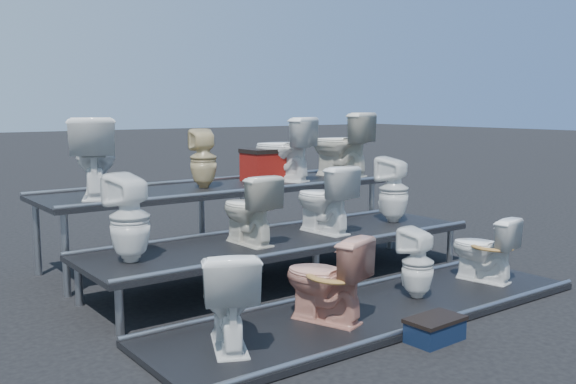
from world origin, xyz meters
TOP-DOWN VIEW (x-y plane):
  - ground at (0.00, 0.00)m, footprint 80.00×80.00m
  - tier_front at (0.00, -1.30)m, footprint 4.20×1.20m
  - tier_mid at (0.00, 0.00)m, footprint 4.20×1.20m
  - tier_back at (0.00, 1.30)m, footprint 4.20×1.20m
  - toilet_0 at (-1.48, -1.30)m, footprint 0.67×0.82m
  - toilet_1 at (-0.57, -1.30)m, footprint 0.62×0.80m
  - toilet_2 at (0.52, -1.30)m, footprint 0.31×0.32m
  - toilet_3 at (1.48, -1.30)m, footprint 0.48×0.70m
  - toilet_4 at (-1.67, 0.00)m, footprint 0.42×0.42m
  - toilet_5 at (-0.46, 0.00)m, footprint 0.41×0.68m
  - toilet_6 at (0.49, 0.00)m, footprint 0.45×0.73m
  - toilet_7 at (1.54, 0.00)m, footprint 0.42×0.43m
  - toilet_8 at (-1.50, 1.30)m, footprint 0.74×0.93m
  - toilet_9 at (-0.23, 1.30)m, footprint 0.38×0.38m
  - toilet_10 at (0.90, 1.30)m, footprint 0.70×0.89m
  - toilet_11 at (1.85, 1.30)m, footprint 0.69×0.93m
  - red_crate at (0.71, 1.42)m, footprint 0.50×0.40m
  - step_stool at (-0.07, -2.02)m, footprint 0.45×0.28m

SIDE VIEW (x-z plane):
  - ground at x=0.00m, z-range 0.00..0.00m
  - tier_front at x=0.00m, z-range 0.00..0.06m
  - step_stool at x=-0.07m, z-range 0.00..0.16m
  - tier_mid at x=0.00m, z-range 0.00..0.46m
  - toilet_2 at x=0.52m, z-range 0.06..0.70m
  - toilet_3 at x=1.48m, z-range 0.06..0.72m
  - toilet_1 at x=-0.57m, z-range 0.06..0.78m
  - toilet_0 at x=-1.48m, z-range 0.06..0.79m
  - tier_back at x=0.00m, z-range 0.00..0.86m
  - toilet_5 at x=-0.46m, z-range 0.46..1.14m
  - toilet_6 at x=0.49m, z-range 0.46..1.18m
  - toilet_7 at x=1.54m, z-range 0.46..1.22m
  - toilet_4 at x=-1.67m, z-range 0.46..1.23m
  - red_crate at x=0.71m, z-range 0.86..1.22m
  - toilet_9 at x=-0.23m, z-range 0.86..1.54m
  - toilet_10 at x=0.90m, z-range 0.86..1.66m
  - toilet_8 at x=-1.50m, z-range 0.86..1.69m
  - toilet_11 at x=1.85m, z-range 0.86..1.71m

